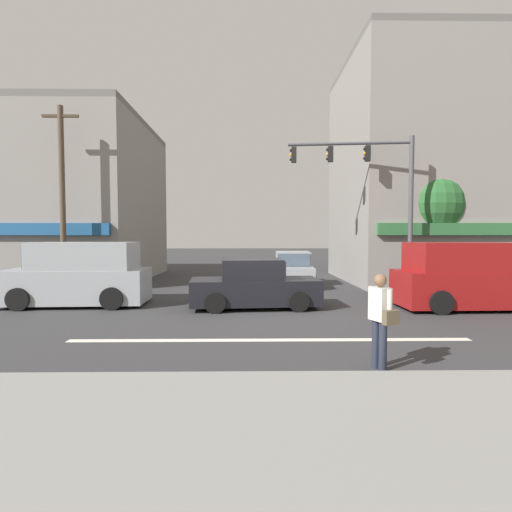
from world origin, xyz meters
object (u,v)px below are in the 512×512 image
van_crossing_rightbound (468,277)px  pedestrian_foreground_with_bag (381,315)px  sedan_crossing_leftbound (254,286)px  street_tree (429,206)px  utility_pole_near_left (62,197)px  traffic_light_mast (377,185)px  van_crossing_center (79,275)px  utility_pole_far_right (392,209)px  sedan_waiting_far (293,270)px

van_crossing_rightbound → pedestrian_foreground_with_bag: (-4.67, -5.70, -0.05)m
sedan_crossing_leftbound → pedestrian_foreground_with_bag: (2.13, -5.99, 0.24)m
street_tree → utility_pole_near_left: size_ratio=0.71×
traffic_light_mast → van_crossing_center: bearing=-167.5°
street_tree → utility_pole_near_left: (-15.28, -1.81, 0.18)m
utility_pole_far_right → traffic_light_mast: utility_pole_far_right is taller
utility_pole_far_right → van_crossing_center: (-13.39, -8.27, -2.79)m
sedan_crossing_leftbound → van_crossing_center: bearing=174.8°
street_tree → van_crossing_rightbound: street_tree is taller
traffic_light_mast → van_crossing_rightbound: (1.95, -3.20, -3.30)m
street_tree → van_crossing_rightbound: size_ratio=1.13×
traffic_light_mast → van_crossing_rightbound: size_ratio=1.34×
traffic_light_mast → pedestrian_foreground_with_bag: (-2.73, -8.90, -3.35)m
van_crossing_rightbound → street_tree: bearing=79.1°
pedestrian_foreground_with_bag → sedan_crossing_leftbound: bearing=109.6°
van_crossing_rightbound → pedestrian_foreground_with_bag: van_crossing_rightbound is taller
traffic_light_mast → van_crossing_center: (-10.69, -2.38, -3.30)m
street_tree → van_crossing_center: street_tree is taller
street_tree → sedan_crossing_leftbound: bearing=-148.2°
pedestrian_foreground_with_bag → van_crossing_center: bearing=140.7°
traffic_light_mast → van_crossing_rightbound: bearing=-58.7°
utility_pole_far_right → van_crossing_rightbound: utility_pole_far_right is taller
sedan_crossing_leftbound → sedan_waiting_far: size_ratio=1.01×
utility_pole_near_left → street_tree: bearing=6.7°
sedan_crossing_leftbound → van_crossing_rightbound: (6.80, -0.29, 0.29)m
utility_pole_near_left → sedan_crossing_leftbound: size_ratio=1.75×
utility_pole_near_left → traffic_light_mast: bearing=-0.5°
van_crossing_center → pedestrian_foreground_with_bag: bearing=-39.3°
street_tree → pedestrian_foreground_with_bag: 12.50m
pedestrian_foreground_with_bag → utility_pole_near_left: bearing=136.9°
van_crossing_center → van_crossing_rightbound: size_ratio=1.01×
sedan_waiting_far → van_crossing_rightbound: bearing=-50.9°
van_crossing_center → pedestrian_foreground_with_bag: 10.29m
pedestrian_foreground_with_bag → sedan_waiting_far: bearing=91.3°
traffic_light_mast → sedan_crossing_leftbound: bearing=-149.1°
utility_pole_far_right → pedestrian_foreground_with_bag: bearing=-110.2°
traffic_light_mast → sedan_waiting_far: 5.49m
street_tree → sedan_crossing_leftbound: size_ratio=1.25×
street_tree → van_crossing_center: 14.52m
traffic_light_mast → van_crossing_center: size_ratio=1.33×
utility_pole_far_right → traffic_light_mast: 6.50m
pedestrian_foreground_with_bag → van_crossing_rightbound: bearing=50.6°
utility_pole_far_right → van_crossing_center: utility_pole_far_right is taller
street_tree → traffic_light_mast: traffic_light_mast is taller
utility_pole_near_left → pedestrian_foreground_with_bag: utility_pole_near_left is taller
utility_pole_far_right → pedestrian_foreground_with_bag: 16.01m
utility_pole_far_right → sedan_waiting_far: 7.15m
van_crossing_center → sedan_waiting_far: (7.69, 5.26, -0.29)m
van_crossing_rightbound → pedestrian_foreground_with_bag: size_ratio=2.77×
utility_pole_far_right → sedan_waiting_far: utility_pole_far_right is taller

